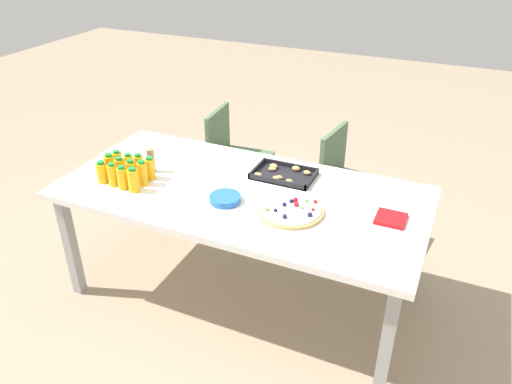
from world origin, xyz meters
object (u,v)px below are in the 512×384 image
juice_bottle_10 (139,166)px  juice_bottle_11 (150,169)px  juice_bottle_1 (113,175)px  juice_bottle_4 (110,166)px  party_table (241,200)px  plate_stack (225,199)px  juice_bottle_8 (118,162)px  juice_bottle_7 (142,173)px  chair_far_right (347,178)px  juice_bottle_5 (120,169)px  juice_bottle_3 (133,180)px  fruit_pizza (291,210)px  juice_bottle_0 (102,173)px  juice_bottle_9 (129,165)px  chair_far_left (233,153)px  juice_bottle_2 (122,178)px  napkin_stack (391,219)px  snack_tray (283,174)px  cardboard_tube (151,160)px  juice_bottle_6 (131,172)px

juice_bottle_10 → juice_bottle_11: 0.07m
juice_bottle_1 → juice_bottle_4: bearing=135.5°
party_table → plate_stack: size_ratio=12.01×
juice_bottle_4 → juice_bottle_8: bearing=93.2°
juice_bottle_7 → plate_stack: juice_bottle_7 is taller
juice_bottle_1 → juice_bottle_7: (0.15, 0.08, 0.01)m
juice_bottle_4 → plate_stack: (0.74, 0.02, -0.05)m
chair_far_right → juice_bottle_5: juice_bottle_5 is taller
juice_bottle_3 → fruit_pizza: bearing=9.5°
chair_far_right → fruit_pizza: 0.96m
juice_bottle_0 → juice_bottle_9: juice_bottle_9 is taller
juice_bottle_1 → chair_far_left: bearing=79.4°
plate_stack → juice_bottle_11: bearing=173.9°
juice_bottle_0 → juice_bottle_3: juice_bottle_3 is taller
juice_bottle_0 → juice_bottle_2: bearing=-4.1°
juice_bottle_5 → plate_stack: bearing=2.1°
juice_bottle_10 → juice_bottle_11: size_ratio=1.06×
juice_bottle_11 → chair_far_left: bearing=86.5°
juice_bottle_2 → napkin_stack: 1.47m
snack_tray → cardboard_tube: 0.79m
chair_far_right → chair_far_left: 0.89m
juice_bottle_3 → juice_bottle_9: bearing=132.9°
chair_far_left → juice_bottle_11: bearing=-7.7°
cardboard_tube → fruit_pizza: bearing=-5.8°
juice_bottle_7 → napkin_stack: size_ratio=1.01×
chair_far_right → plate_stack: (-0.43, -0.97, 0.25)m
chair_far_right → juice_bottle_11: (-0.95, -0.91, 0.30)m
snack_tray → juice_bottle_1: bearing=-149.5°
juice_bottle_2 → fruit_pizza: (0.95, 0.15, -0.05)m
juice_bottle_5 → snack_tray: juice_bottle_5 is taller
party_table → juice_bottle_1: 0.74m
juice_bottle_10 → cardboard_tube: juice_bottle_10 is taller
chair_far_left → juice_bottle_6: (-0.13, -1.02, 0.30)m
juice_bottle_11 → juice_bottle_2: bearing=-115.4°
juice_bottle_11 → plate_stack: juice_bottle_11 is taller
juice_bottle_6 → juice_bottle_11: 0.11m
chair_far_right → plate_stack: bearing=-16.3°
chair_far_left → juice_bottle_3: bearing=-7.3°
chair_far_left → juice_bottle_11: juice_bottle_11 is taller
juice_bottle_7 → napkin_stack: 1.38m
juice_bottle_9 → fruit_pizza: juice_bottle_9 is taller
juice_bottle_1 → juice_bottle_5: juice_bottle_5 is taller
party_table → juice_bottle_9: bearing=-172.2°
snack_tray → napkin_stack: 0.71m
chair_far_left → juice_bottle_4: bearing=-19.5°
juice_bottle_1 → juice_bottle_6: bearing=46.8°
juice_bottle_10 → juice_bottle_11: (0.07, 0.01, -0.00)m
chair_far_left → juice_bottle_10: 1.01m
chair_far_right → cardboard_tube: bearing=-42.2°
juice_bottle_0 → juice_bottle_2: 0.15m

